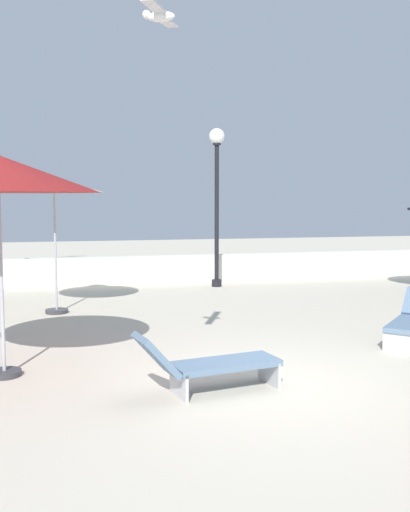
% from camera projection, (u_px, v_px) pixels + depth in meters
% --- Properties ---
extents(ground_plane, '(56.00, 56.00, 0.00)m').
position_uv_depth(ground_plane, '(265.00, 383.00, 8.06)').
color(ground_plane, beige).
extents(boundary_wall, '(25.20, 0.30, 0.81)m').
position_uv_depth(boundary_wall, '(154.00, 270.00, 17.54)').
color(boundary_wall, silver).
rests_on(boundary_wall, ground_plane).
extents(patio_umbrella_1, '(2.12, 2.12, 2.94)m').
position_uv_depth(patio_umbrella_1, '(54.00, 188.00, 12.76)').
color(patio_umbrella_1, '#333338').
rests_on(patio_umbrella_1, ground_plane).
extents(lamp_post_2, '(0.43, 0.43, 4.40)m').
position_uv_depth(lamp_post_2, '(217.00, 180.00, 16.65)').
color(lamp_post_2, black).
rests_on(lamp_post_2, ground_plane).
extents(lounge_chair_0, '(1.96, 0.89, 0.84)m').
position_uv_depth(lounge_chair_0, '(208.00, 364.00, 7.64)').
color(lounge_chair_0, '#B7B7BC').
rests_on(lounge_chair_0, ground_plane).
extents(seagull_2, '(0.63, 1.21, 0.14)m').
position_uv_depth(seagull_2, '(160.00, 16.00, 6.78)').
color(seagull_2, white).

